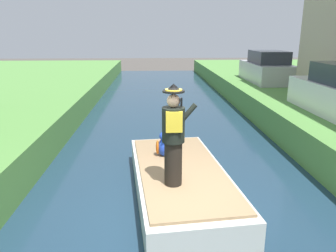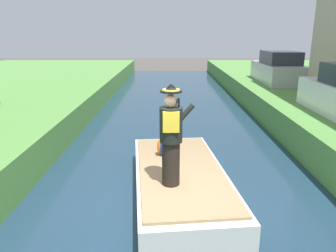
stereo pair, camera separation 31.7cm
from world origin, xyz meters
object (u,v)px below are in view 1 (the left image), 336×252
Objects in this scene: parrot_plush at (164,145)px; person_pirate at (174,136)px; boat at (180,182)px; parked_car_silver at (266,69)px.

person_pirate is at bearing -85.26° from parrot_plush.
parked_car_silver is at bearing 62.48° from boat.
person_pirate is 1.60m from parrot_plush.
parrot_plush is (-0.12, 1.44, -0.68)m from person_pirate.
boat is 2.36× the size of person_pirate.
boat is at bearing -66.39° from parrot_plush.
person_pirate is at bearing -116.75° from parked_car_silver.
boat is 1.09× the size of parked_car_silver.
boat is 11.17m from parked_car_silver.
parked_car_silver is (5.44, 9.12, 0.70)m from parrot_plush.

